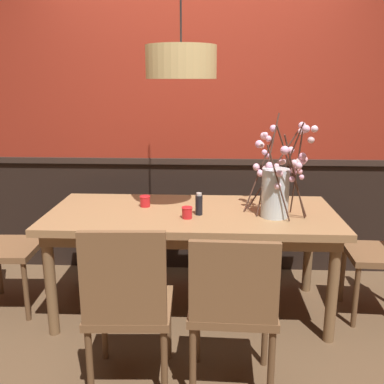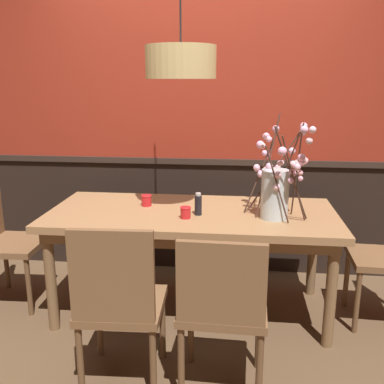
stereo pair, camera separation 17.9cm
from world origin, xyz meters
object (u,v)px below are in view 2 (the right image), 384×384
(dining_table, at_px, (192,223))
(vase_with_blossoms, at_px, (277,188))
(candle_holder_nearer_edge, at_px, (146,200))
(pendant_lamp, at_px, (181,62))
(chair_near_side_right, at_px, (222,305))
(candle_holder_nearer_center, at_px, (186,212))
(chair_near_side_left, at_px, (119,299))
(chair_far_side_right, at_px, (234,208))
(chair_head_west_end, at_px, (3,237))
(condiment_bottle, at_px, (198,205))

(dining_table, xyz_separation_m, vase_with_blossoms, (0.56, -0.09, 0.29))
(candle_holder_nearer_edge, height_order, pendant_lamp, pendant_lamp)
(pendant_lamp, bearing_deg, dining_table, 31.10)
(chair_near_side_right, xyz_separation_m, candle_holder_nearer_center, (-0.27, 0.70, 0.27))
(candle_holder_nearer_center, height_order, pendant_lamp, pendant_lamp)
(chair_near_side_right, xyz_separation_m, pendant_lamp, (-0.32, 0.82, 1.22))
(dining_table, distance_m, chair_near_side_left, 0.92)
(pendant_lamp, bearing_deg, chair_near_side_left, -105.54)
(chair_far_side_right, relative_size, pendant_lamp, 0.85)
(chair_near_side_left, distance_m, candle_holder_nearer_center, 0.79)
(chair_head_west_end, xyz_separation_m, pendant_lamp, (1.33, -0.03, 1.23))
(dining_table, xyz_separation_m, candle_holder_nearer_edge, (-0.34, 0.10, 0.12))
(chair_near_side_right, bearing_deg, chair_head_west_end, 152.71)
(vase_with_blossoms, height_order, candle_holder_nearer_center, vase_with_blossoms)
(condiment_bottle, distance_m, pendant_lamp, 0.92)
(chair_head_west_end, bearing_deg, condiment_bottle, -2.83)
(vase_with_blossoms, height_order, condiment_bottle, vase_with_blossoms)
(chair_far_side_right, xyz_separation_m, candle_holder_nearer_edge, (-0.62, -0.78, 0.27))
(chair_head_west_end, relative_size, chair_far_side_right, 0.95)
(chair_near_side_right, relative_size, candle_holder_nearer_center, 11.75)
(chair_far_side_right, distance_m, vase_with_blossoms, 1.09)
(chair_near_side_left, distance_m, vase_with_blossoms, 1.23)
(vase_with_blossoms, xyz_separation_m, candle_holder_nearer_edge, (-0.90, 0.19, -0.16))
(chair_near_side_left, height_order, candle_holder_nearer_center, chair_near_side_left)
(chair_near_side_right, height_order, vase_with_blossoms, vase_with_blossoms)
(chair_near_side_left, bearing_deg, vase_with_blossoms, 41.88)
(chair_near_side_left, distance_m, pendant_lamp, 1.48)
(chair_near_side_left, xyz_separation_m, chair_far_side_right, (0.58, 1.73, 0.01))
(chair_near_side_left, distance_m, chair_near_side_right, 0.54)
(dining_table, relative_size, chair_far_side_right, 2.10)
(candle_holder_nearer_center, relative_size, pendant_lamp, 0.07)
(condiment_bottle, bearing_deg, chair_near_side_right, -75.69)
(vase_with_blossoms, xyz_separation_m, condiment_bottle, (-0.51, 0.01, -0.13))
(chair_near_side_left, relative_size, candle_holder_nearer_center, 12.27)
(chair_near_side_left, xyz_separation_m, candle_holder_nearer_center, (0.27, 0.69, 0.27))
(candle_holder_nearer_center, distance_m, candle_holder_nearer_edge, 0.41)
(chair_far_side_right, bearing_deg, condiment_bottle, -103.72)
(candle_holder_nearer_center, height_order, candle_holder_nearer_edge, candle_holder_nearer_edge)
(vase_with_blossoms, distance_m, candle_holder_nearer_edge, 0.93)
(chair_head_west_end, bearing_deg, dining_table, 0.31)
(vase_with_blossoms, relative_size, candle_holder_nearer_center, 8.71)
(candle_holder_nearer_edge, distance_m, pendant_lamp, 1.00)
(candle_holder_nearer_center, distance_m, pendant_lamp, 0.96)
(chair_far_side_right, bearing_deg, pendant_lamp, -110.90)
(chair_near_side_right, height_order, pendant_lamp, pendant_lamp)
(dining_table, distance_m, pendant_lamp, 1.07)
(chair_near_side_right, xyz_separation_m, vase_with_blossoms, (0.31, 0.77, 0.44))
(pendant_lamp, bearing_deg, chair_near_side_right, -68.89)
(chair_near_side_left, relative_size, vase_with_blossoms, 1.41)
(candle_holder_nearer_center, bearing_deg, dining_table, 81.22)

